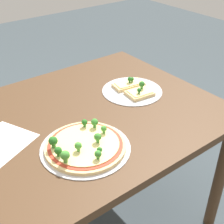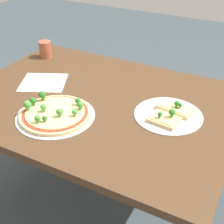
% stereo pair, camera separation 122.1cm
% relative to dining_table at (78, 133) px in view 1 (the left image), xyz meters
% --- Properties ---
extents(dining_table, '(1.28, 0.94, 0.74)m').
position_rel_dining_table_xyz_m(dining_table, '(0.00, 0.00, 0.00)').
color(dining_table, '#4C331E').
rests_on(dining_table, ground_plane).
extents(pizza_tray_whole, '(0.34, 0.34, 0.07)m').
position_rel_dining_table_xyz_m(pizza_tray_whole, '(0.09, 0.21, 0.10)').
color(pizza_tray_whole, '#B7B7BC').
rests_on(pizza_tray_whole, dining_table).
extents(pizza_tray_slice, '(0.30, 0.30, 0.06)m').
position_rel_dining_table_xyz_m(pizza_tray_slice, '(-0.35, -0.02, 0.10)').
color(pizza_tray_slice, '#B7B7BC').
rests_on(pizza_tray_slice, dining_table).
extents(paper_menu, '(0.29, 0.28, 0.00)m').
position_rel_dining_table_xyz_m(paper_menu, '(0.33, -0.02, 0.09)').
color(paper_menu, white).
rests_on(paper_menu, dining_table).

